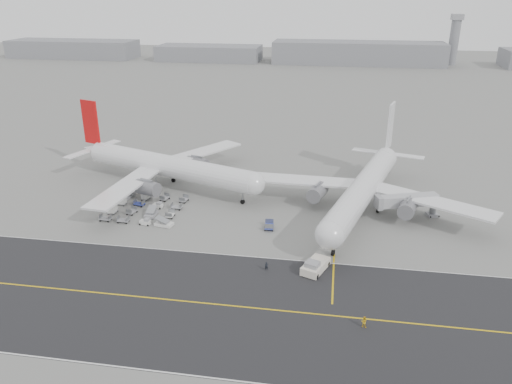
% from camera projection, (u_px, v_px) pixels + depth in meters
% --- Properties ---
extents(ground, '(700.00, 700.00, 0.00)m').
position_uv_depth(ground, '(179.00, 245.00, 97.20)').
color(ground, gray).
rests_on(ground, ground).
extents(taxiway, '(220.00, 59.00, 0.03)m').
position_uv_depth(taxiway, '(175.00, 300.00, 80.03)').
color(taxiway, '#28282B').
rests_on(taxiway, ground).
extents(horizon_buildings, '(520.00, 28.00, 28.00)m').
position_uv_depth(horizon_buildings, '(342.00, 63.00, 330.03)').
color(horizon_buildings, gray).
rests_on(horizon_buildings, ground).
extents(control_tower, '(7.00, 7.00, 31.25)m').
position_uv_depth(control_tower, '(454.00, 39.00, 317.91)').
color(control_tower, gray).
rests_on(control_tower, ground).
extents(airliner_a, '(53.93, 52.97, 19.42)m').
position_uv_depth(airliner_a, '(165.00, 165.00, 123.74)').
color(airliner_a, white).
rests_on(airliner_a, ground).
extents(airliner_b, '(54.21, 55.38, 19.59)m').
position_uv_depth(airliner_b, '(365.00, 187.00, 110.20)').
color(airliner_b, white).
rests_on(airliner_b, ground).
extents(pushback_tug, '(5.20, 8.44, 2.42)m').
position_uv_depth(pushback_tug, '(315.00, 266.00, 87.96)').
color(pushback_tug, silver).
rests_on(pushback_tug, ground).
extents(jet_bridge, '(14.57, 7.24, 5.50)m').
position_uv_depth(jet_bridge, '(408.00, 202.00, 107.29)').
color(jet_bridge, gray).
rests_on(jet_bridge, ground).
extents(gse_cluster, '(23.12, 22.47, 1.87)m').
position_uv_depth(gse_cluster, '(146.00, 211.00, 112.11)').
color(gse_cluster, '#9C9DA1').
rests_on(gse_cluster, ground).
extents(stray_dolly, '(2.02, 3.02, 1.77)m').
position_uv_depth(stray_dolly, '(269.00, 229.00, 103.72)').
color(stray_dolly, silver).
rests_on(stray_dolly, ground).
extents(ground_crew_a, '(0.71, 0.58, 1.67)m').
position_uv_depth(ground_crew_a, '(266.00, 266.00, 88.18)').
color(ground_crew_a, black).
rests_on(ground_crew_a, ground).
extents(ground_crew_b, '(0.98, 0.82, 1.80)m').
position_uv_depth(ground_crew_b, '(364.00, 322.00, 73.43)').
color(ground_crew_b, gold).
rests_on(ground_crew_b, ground).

